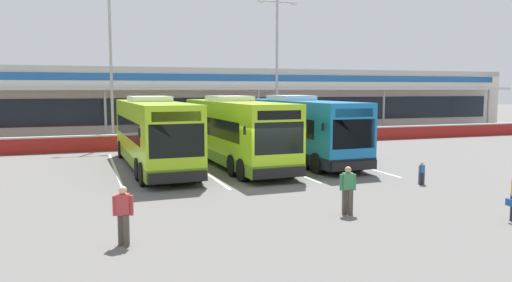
# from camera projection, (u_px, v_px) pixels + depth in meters

# --- Properties ---
(ground_plane) EXTENTS (200.00, 200.00, 0.00)m
(ground_plane) POSITION_uv_depth(u_px,v_px,m) (273.00, 184.00, 21.44)
(ground_plane) COLOR #605E5B
(terminal_building) EXTENTS (70.00, 13.00, 6.00)m
(terminal_building) POSITION_uv_depth(u_px,v_px,m) (170.00, 101.00, 46.35)
(terminal_building) COLOR beige
(terminal_building) RESTS_ON ground
(red_barrier_wall) EXTENTS (60.00, 0.40, 1.10)m
(red_barrier_wall) POSITION_uv_depth(u_px,v_px,m) (199.00, 140.00, 34.98)
(red_barrier_wall) COLOR maroon
(red_barrier_wall) RESTS_ON ground
(coach_bus_leftmost) EXTENTS (3.17, 12.22, 3.78)m
(coach_bus_leftmost) POSITION_uv_depth(u_px,v_px,m) (153.00, 135.00, 25.58)
(coach_bus_leftmost) COLOR #9ED11E
(coach_bus_leftmost) RESTS_ON ground
(coach_bus_left_centre) EXTENTS (3.17, 12.22, 3.78)m
(coach_bus_left_centre) POSITION_uv_depth(u_px,v_px,m) (235.00, 133.00, 26.65)
(coach_bus_left_centre) COLOR #9ED11E
(coach_bus_left_centre) RESTS_ON ground
(coach_bus_centre) EXTENTS (3.17, 12.22, 3.78)m
(coach_bus_centre) POSITION_uv_depth(u_px,v_px,m) (298.00, 130.00, 28.61)
(coach_bus_centre) COLOR #1972B7
(coach_bus_centre) RESTS_ON ground
(bay_stripe_far_west) EXTENTS (0.14, 13.00, 0.01)m
(bay_stripe_far_west) POSITION_uv_depth(u_px,v_px,m) (116.00, 171.00, 24.99)
(bay_stripe_far_west) COLOR silver
(bay_stripe_far_west) RESTS_ON ground
(bay_stripe_west) EXTENTS (0.14, 13.00, 0.01)m
(bay_stripe_west) POSITION_uv_depth(u_px,v_px,m) (196.00, 166.00, 26.37)
(bay_stripe_west) COLOR silver
(bay_stripe_west) RESTS_ON ground
(bay_stripe_mid_west) EXTENTS (0.14, 13.00, 0.01)m
(bay_stripe_mid_west) POSITION_uv_depth(u_px,v_px,m) (269.00, 162.00, 27.76)
(bay_stripe_mid_west) COLOR silver
(bay_stripe_mid_west) RESTS_ON ground
(bay_stripe_centre) EXTENTS (0.14, 13.00, 0.01)m
(bay_stripe_centre) POSITION_uv_depth(u_px,v_px,m) (335.00, 159.00, 29.14)
(bay_stripe_centre) COLOR silver
(bay_stripe_centre) RESTS_ON ground
(pedestrian_in_dark_coat) EXTENTS (0.54, 0.36, 1.62)m
(pedestrian_in_dark_coat) POSITION_uv_depth(u_px,v_px,m) (123.00, 214.00, 12.97)
(pedestrian_in_dark_coat) COLOR #4C4238
(pedestrian_in_dark_coat) RESTS_ON ground
(pedestrian_child) EXTENTS (0.33, 0.18, 1.00)m
(pedestrian_child) POSITION_uv_depth(u_px,v_px,m) (422.00, 172.00, 21.32)
(pedestrian_child) COLOR #33333D
(pedestrian_child) RESTS_ON ground
(pedestrian_near_bin) EXTENTS (0.54, 0.37, 1.62)m
(pedestrian_near_bin) POSITION_uv_depth(u_px,v_px,m) (348.00, 189.00, 16.20)
(pedestrian_near_bin) COLOR #4C4238
(pedestrian_near_bin) RESTS_ON ground
(lamp_post_west) EXTENTS (3.24, 0.28, 11.00)m
(lamp_post_west) POSITION_uv_depth(u_px,v_px,m) (111.00, 59.00, 34.73)
(lamp_post_west) COLOR #9E9EA3
(lamp_post_west) RESTS_ON ground
(lamp_post_centre) EXTENTS (3.24, 0.28, 11.00)m
(lamp_post_centre) POSITION_uv_depth(u_px,v_px,m) (277.00, 62.00, 38.04)
(lamp_post_centre) COLOR #9E9EA3
(lamp_post_centre) RESTS_ON ground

